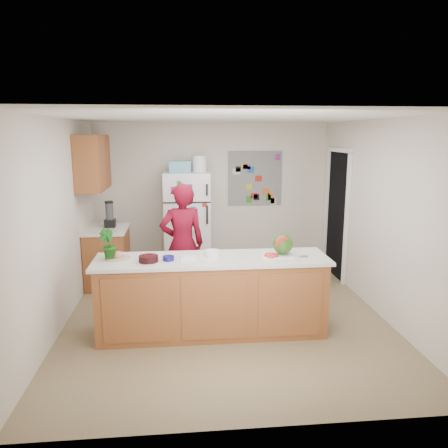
{
  "coord_description": "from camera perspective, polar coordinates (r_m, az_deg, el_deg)",
  "views": [
    {
      "loc": [
        -0.53,
        -5.3,
        2.31
      ],
      "look_at": [
        0.01,
        0.2,
        1.17
      ],
      "focal_mm": 35.0,
      "sensor_mm": 36.0,
      "label": 1
    }
  ],
  "objects": [
    {
      "name": "upper_cabinets",
      "position": [
        6.74,
        -16.76,
        7.71
      ],
      "size": [
        0.35,
        1.0,
        0.8
      ],
      "primitive_type": "cube",
      "color": "brown",
      "rests_on": "wall_left"
    },
    {
      "name": "peninsula_base",
      "position": [
        5.16,
        -1.54,
        -9.56
      ],
      "size": [
        2.6,
        0.62,
        0.88
      ],
      "primitive_type": "cube",
      "color": "brown",
      "rests_on": "floor"
    },
    {
      "name": "cherry_bowl",
      "position": [
        4.92,
        -9.83,
        -4.49
      ],
      "size": [
        0.26,
        0.26,
        0.07
      ],
      "primitive_type": "cylinder",
      "rotation": [
        0.0,
        0.0,
        -0.25
      ],
      "color": "black",
      "rests_on": "peninsula_top"
    },
    {
      "name": "watermelon",
      "position": [
        5.14,
        7.69,
        -2.63
      ],
      "size": [
        0.23,
        0.23,
        0.23
      ],
      "primitive_type": "sphere",
      "color": "#244E0E",
      "rests_on": "cutting_board"
    },
    {
      "name": "wall_left",
      "position": [
        5.6,
        -20.78,
        0.01
      ],
      "size": [
        0.02,
        4.5,
        2.5
      ],
      "primitive_type": "cube",
      "color": "beige",
      "rests_on": "ground"
    },
    {
      "name": "wall_back",
      "position": [
        7.65,
        -1.56,
        3.72
      ],
      "size": [
        4.0,
        0.02,
        2.5
      ],
      "primitive_type": "cube",
      "color": "beige",
      "rests_on": "ground"
    },
    {
      "name": "fridge_top_bin",
      "position": [
        7.2,
        -5.77,
        7.48
      ],
      "size": [
        0.35,
        0.28,
        0.18
      ],
      "primitive_type": "cube",
      "color": "#5999B2",
      "rests_on": "refrigerator"
    },
    {
      "name": "photo_collage",
      "position": [
        7.68,
        4.06,
        5.98
      ],
      "size": [
        0.95,
        0.01,
        0.95
      ],
      "primitive_type": "cube",
      "color": "slate",
      "rests_on": "wall_back"
    },
    {
      "name": "watermelon_slice",
      "position": [
        5.06,
        6.19,
        -4.04
      ],
      "size": [
        0.15,
        0.15,
        0.02
      ],
      "primitive_type": "cylinder",
      "color": "red",
      "rests_on": "cutting_board"
    },
    {
      "name": "paper_towel",
      "position": [
        4.98,
        -4.64,
        -4.44
      ],
      "size": [
        0.19,
        0.17,
        0.02
      ],
      "primitive_type": "cube",
      "rotation": [
        0.0,
        0.0,
        -0.02
      ],
      "color": "white",
      "rests_on": "peninsula_top"
    },
    {
      "name": "refrigerator",
      "position": [
        7.33,
        -4.84,
        0.15
      ],
      "size": [
        0.75,
        0.7,
        1.7
      ],
      "primitive_type": "cube",
      "color": "silver",
      "rests_on": "floor"
    },
    {
      "name": "potted_plant",
      "position": [
        5.07,
        -14.94,
        -2.6
      ],
      "size": [
        0.23,
        0.21,
        0.35
      ],
      "primitive_type": "imported",
      "rotation": [
        0.0,
        0.0,
        2.75
      ],
      "color": "#124014",
      "rests_on": "peninsula_top"
    },
    {
      "name": "plate",
      "position": [
        5.11,
        -13.66,
        -4.34
      ],
      "size": [
        0.28,
        0.28,
        0.02
      ],
      "primitive_type": "cylinder",
      "rotation": [
        0.0,
        0.0,
        -0.03
      ],
      "color": "beige",
      "rests_on": "peninsula_top"
    },
    {
      "name": "floor",
      "position": [
        5.81,
        0.13,
        -11.85
      ],
      "size": [
        4.0,
        4.5,
        0.02
      ],
      "primitive_type": "cube",
      "color": "brown",
      "rests_on": "ground"
    },
    {
      "name": "person",
      "position": [
        5.96,
        -5.45,
        -2.68
      ],
      "size": [
        0.67,
        0.49,
        1.67
      ],
      "primitive_type": "imported",
      "rotation": [
        0.0,
        0.0,
        3.31
      ],
      "color": "maroon",
      "rests_on": "floor"
    },
    {
      "name": "doorway",
      "position": [
        7.32,
        14.62,
        1.15
      ],
      "size": [
        0.03,
        0.85,
        2.04
      ],
      "primitive_type": "cube",
      "color": "black",
      "rests_on": "ground"
    },
    {
      "name": "cobalt_bowl",
      "position": [
        4.94,
        -7.27,
        -4.45
      ],
      "size": [
        0.16,
        0.16,
        0.05
      ],
      "primitive_type": "cylinder",
      "rotation": [
        0.0,
        0.0,
        -0.23
      ],
      "color": "#0E0F60",
      "rests_on": "peninsula_top"
    },
    {
      "name": "ceiling",
      "position": [
        5.33,
        0.14,
        13.84
      ],
      "size": [
        4.0,
        4.5,
        0.02
      ],
      "primitive_type": "cube",
      "color": "white",
      "rests_on": "wall_back"
    },
    {
      "name": "blender_appliance",
      "position": [
        6.92,
        -14.71,
        1.15
      ],
      "size": [
        0.12,
        0.12,
        0.38
      ],
      "primitive_type": "cylinder",
      "color": "black",
      "rests_on": "side_counter_top"
    },
    {
      "name": "white_bowl",
      "position": [
        5.1,
        -1.56,
        -3.8
      ],
      "size": [
        0.21,
        0.21,
        0.06
      ],
      "primitive_type": "cylinder",
      "rotation": [
        0.0,
        0.0,
        -0.26
      ],
      "color": "silver",
      "rests_on": "peninsula_top"
    },
    {
      "name": "side_counter_top",
      "position": [
        6.9,
        -15.13,
        -0.69
      ],
      "size": [
        0.64,
        0.84,
        0.04
      ],
      "primitive_type": "cube",
      "color": "silver",
      "rests_on": "side_counter_base"
    },
    {
      "name": "keys",
      "position": [
        5.12,
        10.37,
        -4.19
      ],
      "size": [
        0.1,
        0.05,
        0.01
      ],
      "primitive_type": "cube",
      "rotation": [
        0.0,
        0.0,
        0.13
      ],
      "color": "gray",
      "rests_on": "peninsula_top"
    },
    {
      "name": "side_counter_base",
      "position": [
        7.01,
        -14.94,
        -4.29
      ],
      "size": [
        0.6,
        0.8,
        0.86
      ],
      "primitive_type": "cube",
      "color": "brown",
      "rests_on": "floor"
    },
    {
      "name": "peninsula_top",
      "position": [
        5.01,
        -1.57,
        -4.65
      ],
      "size": [
        2.68,
        0.7,
        0.04
      ],
      "primitive_type": "cube",
      "color": "silver",
      "rests_on": "peninsula_base"
    },
    {
      "name": "wall_right",
      "position": [
        5.97,
        19.7,
        0.77
      ],
      "size": [
        0.02,
        4.5,
        2.5
      ],
      "primitive_type": "cube",
      "color": "beige",
      "rests_on": "ground"
    },
    {
      "name": "cutting_board",
      "position": [
        5.13,
        7.06,
        -4.04
      ],
      "size": [
        0.4,
        0.32,
        0.01
      ],
      "primitive_type": "cube",
      "rotation": [
        0.0,
        0.0,
        -0.15
      ],
      "color": "silver",
      "rests_on": "peninsula_top"
    }
  ]
}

